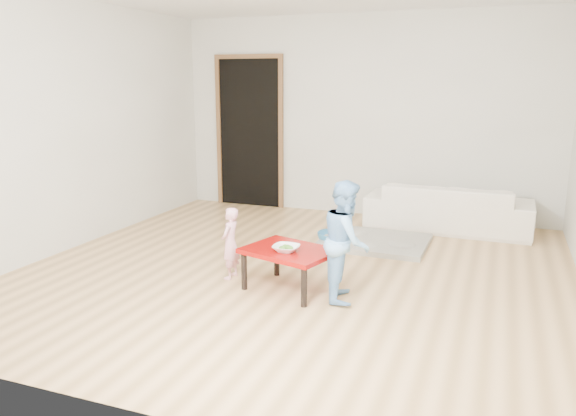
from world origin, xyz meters
The scene contains 13 objects.
floor centered at (0.00, 0.00, 0.00)m, with size 5.00×5.00×0.01m, color #A77D47.
back_wall centered at (0.00, 2.50, 1.30)m, with size 5.00×0.02×2.60m, color silver.
left_wall centered at (-2.50, 0.00, 1.30)m, with size 0.02×5.00×2.60m, color silver.
doorway centered at (-1.60, 2.48, 1.02)m, with size 1.02×0.08×2.11m, color brown, non-canonical shape.
sofa centered at (1.19, 2.05, 0.28)m, with size 1.91×0.75×0.56m, color white.
cushion centered at (0.86, 1.92, 0.42)m, with size 0.40×0.35×0.11m, color orange.
red_table centered at (0.12, -0.49, 0.18)m, with size 0.73×0.55×0.37m, color #8B0A07, non-canonical shape.
bowl centered at (0.13, -0.57, 0.39)m, with size 0.22×0.22×0.05m, color white.
broccoli centered at (0.13, -0.57, 0.39)m, with size 0.12×0.12×0.06m, color #2D5919, non-canonical shape.
child_pink centered at (-0.48, -0.40, 0.33)m, with size 0.24×0.16×0.66m, color pink.
child_blue centered at (0.62, -0.50, 0.49)m, with size 0.48×0.37×0.99m, color #67AFF0.
basin centered at (0.07, 1.03, 0.06)m, with size 0.37×0.37×0.11m, color teal.
blanket centered at (0.51, 1.13, 0.03)m, with size 1.13×0.94×0.06m, color #9F9D8C, non-canonical shape.
Camera 1 is at (1.74, -4.75, 1.76)m, focal length 35.00 mm.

